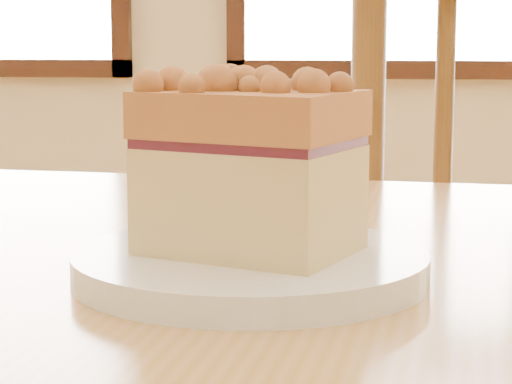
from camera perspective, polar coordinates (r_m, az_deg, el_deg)
cafe_chair_main at (r=1.41m, az=12.93°, el=-7.26°), size 0.53×0.53×1.03m
plate at (r=0.64m, az=-0.33°, el=-4.28°), size 0.23×0.23×0.02m
cake_slice at (r=0.63m, az=-0.43°, el=1.65°), size 0.15×0.13×0.12m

